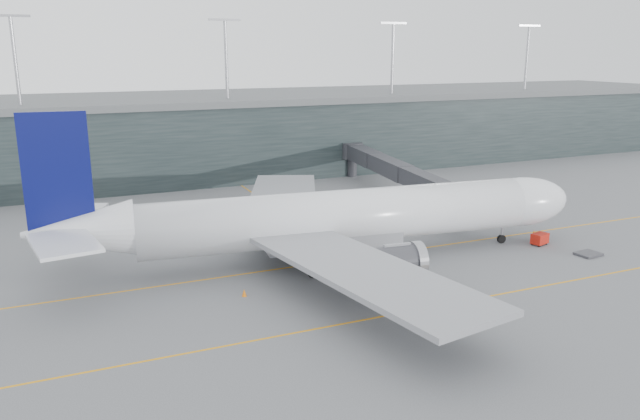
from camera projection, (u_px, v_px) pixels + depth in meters
name	position (u px, v px, depth m)	size (l,w,h in m)	color
ground	(298.00, 254.00, 75.19)	(320.00, 320.00, 0.00)	#515155
taxiline_a	(311.00, 264.00, 71.64)	(160.00, 0.25, 0.02)	orange
taxiline_b	(378.00, 317.00, 57.43)	(160.00, 0.25, 0.02)	orange
taxiline_lead_main	(280.00, 212.00, 94.88)	(0.25, 60.00, 0.02)	orange
terminal	(191.00, 134.00, 124.79)	(240.00, 36.00, 29.00)	black
main_aircraft	(336.00, 218.00, 71.86)	(64.74, 60.49, 18.15)	silver
jet_bridge	(381.00, 166.00, 104.73)	(8.43, 43.82, 6.59)	#2C2C31
gse_cart	(540.00, 238.00, 78.65)	(2.47, 1.93, 1.48)	#AF170C
baggage_dolly	(588.00, 254.00, 74.77)	(2.80, 2.24, 0.28)	#353539
uld_a	(234.00, 230.00, 81.72)	(2.56, 2.26, 1.98)	#3C3C41
uld_b	(237.00, 224.00, 84.53)	(2.51, 2.28, 1.86)	#3C3C41
uld_c	(274.00, 226.00, 84.29)	(2.03, 1.76, 1.62)	#3C3C41
cone_nose	(534.00, 233.00, 82.92)	(0.43, 0.43, 0.68)	orange
cone_wing_stbd	(463.00, 294.00, 61.92)	(0.45, 0.45, 0.72)	#DE5B0C
cone_wing_port	(336.00, 219.00, 89.67)	(0.47, 0.47, 0.75)	#F14D0D
cone_tail	(244.00, 293.00, 62.25)	(0.48, 0.48, 0.77)	orange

